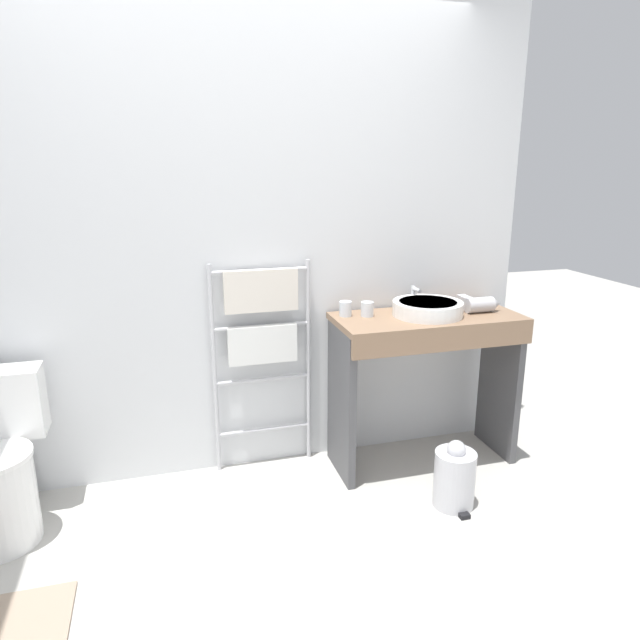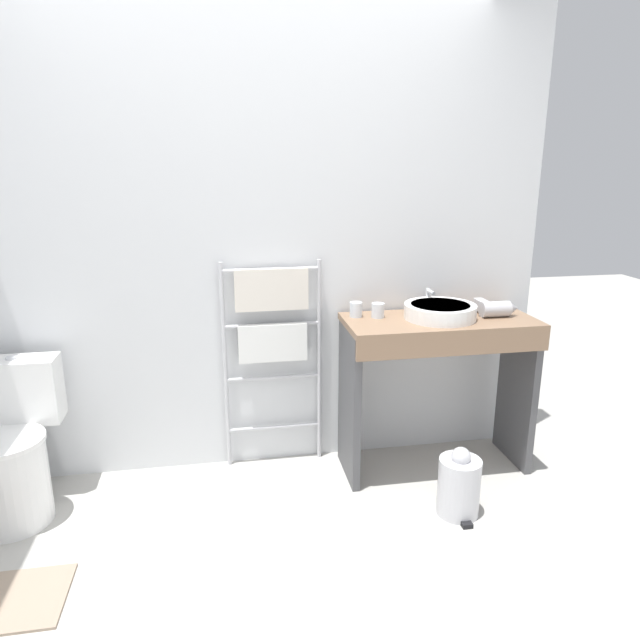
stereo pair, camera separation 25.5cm
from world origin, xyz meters
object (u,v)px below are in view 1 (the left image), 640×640
(towel_radiator, at_px, (262,329))
(cup_near_wall, at_px, (345,309))
(cup_near_edge, at_px, (367,309))
(trash_bin, at_px, (454,477))
(hair_dryer, at_px, (479,304))
(sink_basin, at_px, (428,308))

(towel_radiator, height_order, cup_near_wall, towel_radiator)
(cup_near_edge, bearing_deg, trash_bin, -62.83)
(cup_near_edge, xyz_separation_m, trash_bin, (0.28, -0.55, -0.76))
(cup_near_wall, distance_m, cup_near_edge, 0.12)
(towel_radiator, xyz_separation_m, hair_dryer, (1.21, -0.19, 0.10))
(cup_near_wall, xyz_separation_m, hair_dryer, (0.76, -0.11, 0.00))
(cup_near_wall, bearing_deg, cup_near_edge, -17.20)
(hair_dryer, distance_m, trash_bin, 0.97)
(towel_radiator, height_order, trash_bin, towel_radiator)
(sink_basin, bearing_deg, trash_bin, -95.09)
(sink_basin, bearing_deg, cup_near_wall, 165.55)
(cup_near_wall, height_order, hair_dryer, hair_dryer)
(hair_dryer, bearing_deg, towel_radiator, 170.97)
(towel_radiator, bearing_deg, sink_basin, -12.10)
(cup_near_wall, xyz_separation_m, cup_near_edge, (0.11, -0.04, -0.00))
(cup_near_edge, relative_size, trash_bin, 0.22)
(cup_near_wall, height_order, trash_bin, cup_near_wall)
(sink_basin, bearing_deg, cup_near_edge, 166.53)
(towel_radiator, distance_m, sink_basin, 0.91)
(hair_dryer, xyz_separation_m, trash_bin, (-0.36, -0.47, -0.77))
(cup_near_edge, height_order, hair_dryer, hair_dryer)
(cup_near_edge, distance_m, hair_dryer, 0.65)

